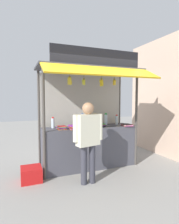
{
  "coord_description": "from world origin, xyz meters",
  "views": [
    {
      "loc": [
        -1.6,
        -4.0,
        1.64
      ],
      "look_at": [
        0.0,
        0.0,
        1.32
      ],
      "focal_mm": 29.4,
      "sensor_mm": 36.0,
      "label": 1
    }
  ],
  "objects_px": {
    "magazine_stack_right": "(74,127)",
    "magazine_stack_center": "(100,125)",
    "water_bottle_far_left": "(88,120)",
    "magazine_stack_mid_left": "(127,125)",
    "banana_bunch_leftmost": "(84,82)",
    "banana_bunch_inner_left": "(70,81)",
    "banana_bunch_rightmost": "(114,82)",
    "water_bottle_left": "(82,121)",
    "plastic_crate": "(31,174)",
    "water_bottle_back_right": "(117,120)",
    "banana_bunch_inner_right": "(101,83)",
    "water_bottle_far_right": "(106,119)",
    "vendor_person": "(88,135)",
    "magazine_stack_front_right": "(62,128)",
    "water_bottle_back_left": "(53,123)"
  },
  "relations": [
    {
      "from": "water_bottle_back_right",
      "to": "banana_bunch_inner_right",
      "type": "bearing_deg",
      "value": -142.99
    },
    {
      "from": "water_bottle_left",
      "to": "plastic_crate",
      "type": "distance_m",
      "value": 1.57
    },
    {
      "from": "water_bottle_back_right",
      "to": "magazine_stack_center",
      "type": "xyz_separation_m",
      "value": [
        -0.52,
        -0.1,
        -0.09
      ]
    },
    {
      "from": "water_bottle_far_left",
      "to": "banana_bunch_inner_right",
      "type": "xyz_separation_m",
      "value": [
        0.08,
        -0.61,
        0.88
      ]
    },
    {
      "from": "water_bottle_back_left",
      "to": "water_bottle_far_left",
      "type": "bearing_deg",
      "value": 4.52
    },
    {
      "from": "magazine_stack_center",
      "to": "banana_bunch_rightmost",
      "type": "xyz_separation_m",
      "value": [
        0.15,
        -0.41,
        0.99
      ]
    },
    {
      "from": "banana_bunch_leftmost",
      "to": "magazine_stack_center",
      "type": "bearing_deg",
      "value": 36.19
    },
    {
      "from": "magazine_stack_center",
      "to": "vendor_person",
      "type": "height_order",
      "value": "vendor_person"
    },
    {
      "from": "water_bottle_left",
      "to": "water_bottle_far_left",
      "type": "bearing_deg",
      "value": 41.27
    },
    {
      "from": "magazine_stack_right",
      "to": "plastic_crate",
      "type": "xyz_separation_m",
      "value": [
        -0.92,
        -0.08,
        -0.87
      ]
    },
    {
      "from": "water_bottle_far_right",
      "to": "banana_bunch_leftmost",
      "type": "bearing_deg",
      "value": -145.71
    },
    {
      "from": "magazine_stack_front_right",
      "to": "plastic_crate",
      "type": "relative_size",
      "value": 0.66
    },
    {
      "from": "water_bottle_back_left",
      "to": "vendor_person",
      "type": "xyz_separation_m",
      "value": [
        0.49,
        -0.93,
        -0.14
      ]
    },
    {
      "from": "water_bottle_back_left",
      "to": "banana_bunch_inner_left",
      "type": "distance_m",
      "value": 1.08
    },
    {
      "from": "banana_bunch_leftmost",
      "to": "banana_bunch_inner_right",
      "type": "distance_m",
      "value": 0.4
    },
    {
      "from": "banana_bunch_rightmost",
      "to": "magazine_stack_right",
      "type": "bearing_deg",
      "value": 166.83
    },
    {
      "from": "banana_bunch_inner_left",
      "to": "magazine_stack_right",
      "type": "bearing_deg",
      "value": 53.42
    },
    {
      "from": "magazine_stack_front_right",
      "to": "banana_bunch_inner_right",
      "type": "relative_size",
      "value": 0.86
    },
    {
      "from": "magazine_stack_mid_left",
      "to": "banana_bunch_rightmost",
      "type": "xyz_separation_m",
      "value": [
        -0.47,
        -0.19,
        1.0
      ]
    },
    {
      "from": "banana_bunch_inner_left",
      "to": "water_bottle_far_left",
      "type": "bearing_deg",
      "value": 44.3
    },
    {
      "from": "water_bottle_back_left",
      "to": "magazine_stack_right",
      "type": "xyz_separation_m",
      "value": [
        0.4,
        -0.33,
        -0.07
      ]
    },
    {
      "from": "magazine_stack_mid_left",
      "to": "water_bottle_back_left",
      "type": "bearing_deg",
      "value": 168.8
    },
    {
      "from": "water_bottle_back_left",
      "to": "plastic_crate",
      "type": "bearing_deg",
      "value": -141.12
    },
    {
      "from": "water_bottle_far_left",
      "to": "banana_bunch_leftmost",
      "type": "relative_size",
      "value": 1.0
    },
    {
      "from": "banana_bunch_leftmost",
      "to": "water_bottle_far_left",
      "type": "bearing_deg",
      "value": 62.23
    },
    {
      "from": "water_bottle_back_right",
      "to": "banana_bunch_leftmost",
      "type": "relative_size",
      "value": 0.89
    },
    {
      "from": "water_bottle_left",
      "to": "magazine_stack_mid_left",
      "type": "distance_m",
      "value": 1.11
    },
    {
      "from": "magazine_stack_mid_left",
      "to": "banana_bunch_leftmost",
      "type": "bearing_deg",
      "value": -170.78
    },
    {
      "from": "banana_bunch_inner_right",
      "to": "vendor_person",
      "type": "xyz_separation_m",
      "value": [
        -0.46,
        -0.39,
        -1.03
      ]
    },
    {
      "from": "magazine_stack_front_right",
      "to": "banana_bunch_leftmost",
      "type": "height_order",
      "value": "banana_bunch_leftmost"
    },
    {
      "from": "water_bottle_far_left",
      "to": "banana_bunch_rightmost",
      "type": "distance_m",
      "value": 1.15
    },
    {
      "from": "water_bottle_far_right",
      "to": "vendor_person",
      "type": "bearing_deg",
      "value": -132.3
    },
    {
      "from": "magazine_stack_right",
      "to": "vendor_person",
      "type": "relative_size",
      "value": 0.19
    },
    {
      "from": "water_bottle_back_right",
      "to": "vendor_person",
      "type": "bearing_deg",
      "value": -141.63
    },
    {
      "from": "magazine_stack_right",
      "to": "magazine_stack_center",
      "type": "bearing_deg",
      "value": 16.35
    },
    {
      "from": "banana_bunch_inner_right",
      "to": "water_bottle_back_left",
      "type": "bearing_deg",
      "value": 150.45
    },
    {
      "from": "magazine_stack_right",
      "to": "water_bottle_back_right",
      "type": "bearing_deg",
      "value": 14.03
    },
    {
      "from": "water_bottle_far_left",
      "to": "banana_bunch_inner_right",
      "type": "distance_m",
      "value": 1.07
    },
    {
      "from": "water_bottle_back_right",
      "to": "plastic_crate",
      "type": "distance_m",
      "value": 2.39
    },
    {
      "from": "magazine_stack_front_right",
      "to": "vendor_person",
      "type": "xyz_separation_m",
      "value": [
        0.34,
        -0.71,
        -0.06
      ]
    },
    {
      "from": "water_bottle_far_right",
      "to": "magazine_stack_right",
      "type": "bearing_deg",
      "value": -160.48
    },
    {
      "from": "water_bottle_far_left",
      "to": "banana_bunch_inner_left",
      "type": "xyz_separation_m",
      "value": [
        -0.62,
        -0.61,
        0.89
      ]
    },
    {
      "from": "magazine_stack_center",
      "to": "banana_bunch_inner_right",
      "type": "relative_size",
      "value": 0.93
    },
    {
      "from": "water_bottle_far_left",
      "to": "magazine_stack_mid_left",
      "type": "distance_m",
      "value": 0.97
    },
    {
      "from": "banana_bunch_leftmost",
      "to": "banana_bunch_inner_left",
      "type": "distance_m",
      "value": 0.3
    },
    {
      "from": "water_bottle_far_right",
      "to": "banana_bunch_leftmost",
      "type": "xyz_separation_m",
      "value": [
        -0.79,
        -0.54,
        0.87
      ]
    },
    {
      "from": "water_bottle_far_right",
      "to": "vendor_person",
      "type": "distance_m",
      "value": 1.27
    },
    {
      "from": "water_bottle_far_right",
      "to": "water_bottle_left",
      "type": "relative_size",
      "value": 0.95
    },
    {
      "from": "water_bottle_back_right",
      "to": "banana_bunch_rightmost",
      "type": "xyz_separation_m",
      "value": [
        -0.37,
        -0.51,
        0.91
      ]
    },
    {
      "from": "water_bottle_far_right",
      "to": "vendor_person",
      "type": "xyz_separation_m",
      "value": [
        -0.85,
        -0.93,
        -0.17
      ]
    }
  ]
}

